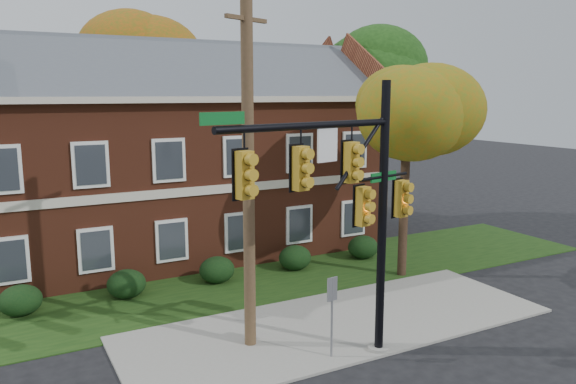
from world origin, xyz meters
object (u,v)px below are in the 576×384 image
hedge_right (295,258)px  utility_pole (248,174)px  tree_near_right (414,111)px  tree_far_rear (154,67)px  hedge_left (126,284)px  apartment_building (174,146)px  hedge_far_left (20,300)px  sign_post (332,304)px  hedge_far_right (363,247)px  hedge_center (217,270)px  tree_right_rear (365,79)px  traffic_signal (349,195)px

hedge_right → utility_pole: (-4.66, -5.75, 4.60)m
tree_near_right → tree_far_rear: 17.12m
hedge_left → hedge_right: size_ratio=1.00×
apartment_building → tree_far_rear: size_ratio=1.63×
apartment_building → hedge_left: (-3.50, -5.25, -4.46)m
hedge_far_left → sign_post: bearing=-45.3°
hedge_left → hedge_far_right: 10.50m
sign_post → hedge_right: bearing=58.3°
hedge_far_right → tree_far_rear: tree_far_rear is taller
hedge_center → utility_pole: 7.45m
hedge_center → hedge_far_left: bearing=180.0°
hedge_far_right → tree_far_rear: 16.51m
hedge_center → tree_right_rear: (11.31, 6.11, 7.60)m
hedge_left → tree_near_right: size_ratio=0.16×
traffic_signal → tree_right_rear: bearing=39.7°
tree_near_right → traffic_signal: 8.73m
apartment_building → tree_near_right: 10.97m
hedge_far_right → sign_post: sign_post is taller
hedge_right → traffic_signal: (-2.92, -8.18, 4.26)m
hedge_far_left → tree_far_rear: bearing=57.5°
tree_near_right → utility_pole: utility_pole is taller
apartment_building → utility_pole: 11.07m
hedge_right → hedge_far_left: bearing=180.0°
apartment_building → tree_near_right: bearing=-48.2°
hedge_far_left → tree_far_rear: (8.34, 13.09, 8.32)m
apartment_building → hedge_right: bearing=-56.3°
tree_right_rear → tree_far_rear: bearing=145.0°
apartment_building → utility_pole: utility_pole is taller
hedge_right → traffic_signal: traffic_signal is taller
sign_post → hedge_left: bearing=107.7°
utility_pole → sign_post: utility_pole is taller
tree_right_rear → sign_post: tree_right_rear is taller
hedge_center → sign_post: bearing=-86.2°
tree_far_rear → hedge_center: bearing=-95.9°
hedge_far_right → utility_pole: utility_pole is taller
tree_far_rear → sign_post: tree_far_rear is taller
hedge_right → tree_near_right: bearing=-37.3°
tree_near_right → utility_pole: (-8.39, -2.92, -1.55)m
utility_pole → traffic_signal: bearing=-78.2°
tree_near_right → traffic_signal: (-6.64, -5.34, -1.89)m
hedge_right → hedge_center: bearing=180.0°
traffic_signal → utility_pole: bearing=112.3°
hedge_far_right → tree_near_right: (0.22, -2.83, 6.14)m
hedge_right → sign_post: (-3.00, -7.57, 1.10)m
hedge_far_left → tree_far_rear: 17.61m
hedge_left → tree_far_rear: (4.84, 13.09, 8.32)m
hedge_center → tree_near_right: bearing=-21.4°
hedge_right → utility_pole: bearing=-129.0°
tree_right_rear → hedge_center: bearing=-151.6°
hedge_center → hedge_far_right: size_ratio=1.00×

